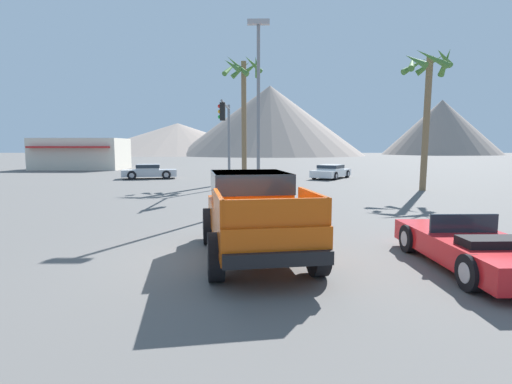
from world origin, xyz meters
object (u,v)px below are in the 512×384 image
(traffic_light_main, at_px, (226,128))
(parked_car_white, at_px, (331,171))
(orange_pickup_truck, at_px, (253,208))
(parked_car_silver, at_px, (149,171))
(street_lamp_post, at_px, (258,96))
(red_convertible_car, at_px, (475,249))
(palm_tree_tall, at_px, (427,85))
(palm_tree_short, at_px, (243,89))

(traffic_light_main, bearing_deg, parked_car_white, 140.24)
(orange_pickup_truck, bearing_deg, parked_car_white, 65.83)
(parked_car_silver, relative_size, street_lamp_post, 0.58)
(red_convertible_car, relative_size, parked_car_white, 0.90)
(parked_car_white, xyz_separation_m, palm_tree_tall, (3.75, -8.77, 5.38))
(street_lamp_post, distance_m, palm_tree_tall, 11.45)
(orange_pickup_truck, distance_m, palm_tree_short, 20.60)
(street_lamp_post, bearing_deg, palm_tree_short, 95.49)
(parked_car_silver, bearing_deg, parked_car_white, 78.49)
(street_lamp_post, relative_size, palm_tree_tall, 0.96)
(palm_tree_tall, bearing_deg, orange_pickup_truck, -124.50)
(parked_car_white, bearing_deg, palm_tree_tall, -36.01)
(red_convertible_car, relative_size, street_lamp_post, 0.56)
(parked_car_silver, distance_m, traffic_light_main, 11.53)
(palm_tree_tall, bearing_deg, red_convertible_car, -108.14)
(orange_pickup_truck, relative_size, parked_car_white, 1.12)
(red_convertible_car, xyz_separation_m, parked_car_silver, (-13.30, 23.39, 0.17))
(palm_tree_short, bearing_deg, traffic_light_main, -96.24)
(parked_car_silver, xyz_separation_m, parked_car_white, (14.46, 0.34, -0.02))
(parked_car_white, height_order, traffic_light_main, traffic_light_main)
(palm_tree_tall, distance_m, palm_tree_short, 12.20)
(traffic_light_main, relative_size, palm_tree_tall, 0.64)
(red_convertible_car, height_order, parked_car_white, parked_car_white)
(orange_pickup_truck, distance_m, palm_tree_tall, 17.50)
(red_convertible_car, relative_size, parked_car_silver, 0.96)
(parked_car_silver, bearing_deg, red_convertible_car, 16.74)
(orange_pickup_truck, bearing_deg, traffic_light_main, 87.70)
(parked_car_silver, xyz_separation_m, traffic_light_main, (6.89, -8.75, 3.00))
(parked_car_white, bearing_deg, palm_tree_short, -126.94)
(orange_pickup_truck, relative_size, red_convertible_car, 1.24)
(parked_car_white, xyz_separation_m, palm_tree_short, (-6.88, -2.81, 6.07))
(street_lamp_post, distance_m, palm_tree_short, 12.50)
(parked_car_silver, distance_m, street_lamp_post, 17.61)
(orange_pickup_truck, distance_m, street_lamp_post, 8.30)
(traffic_light_main, relative_size, palm_tree_short, 0.57)
(parked_car_white, xyz_separation_m, traffic_light_main, (-7.57, -9.09, 3.02))
(red_convertible_car, xyz_separation_m, palm_tree_tall, (4.91, 14.97, 5.53))
(parked_car_white, relative_size, traffic_light_main, 0.94)
(parked_car_silver, bearing_deg, traffic_light_main, 25.34)
(red_convertible_car, height_order, street_lamp_post, street_lamp_post)
(orange_pickup_truck, distance_m, red_convertible_car, 4.79)
(parked_car_silver, xyz_separation_m, palm_tree_short, (7.58, -2.47, 6.05))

